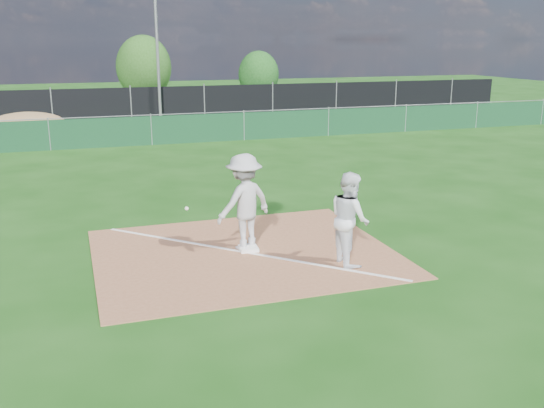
{
  "coord_description": "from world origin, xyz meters",
  "views": [
    {
      "loc": [
        -3.19,
        -10.36,
        4.26
      ],
      "look_at": [
        0.61,
        1.0,
        1.0
      ],
      "focal_mm": 40.0,
      "sensor_mm": 36.0,
      "label": 1
    }
  ],
  "objects_px": {
    "light_pole": "(157,45)",
    "runner": "(350,218)",
    "car_mid": "(132,100)",
    "tree_right": "(259,75)",
    "car_left": "(26,103)",
    "tree_mid": "(144,67)",
    "car_right": "(207,98)",
    "play_at_first": "(244,202)",
    "first_base": "(248,248)"
  },
  "relations": [
    {
      "from": "first_base",
      "to": "play_at_first",
      "type": "height_order",
      "value": "play_at_first"
    },
    {
      "from": "play_at_first",
      "to": "car_mid",
      "type": "height_order",
      "value": "play_at_first"
    },
    {
      "from": "car_left",
      "to": "tree_mid",
      "type": "xyz_separation_m",
      "value": [
        7.55,
        7.55,
        1.55
      ]
    },
    {
      "from": "light_pole",
      "to": "car_left",
      "type": "height_order",
      "value": "light_pole"
    },
    {
      "from": "light_pole",
      "to": "runner",
      "type": "relative_size",
      "value": 4.37
    },
    {
      "from": "car_mid",
      "to": "runner",
      "type": "bearing_deg",
      "value": -167.71
    },
    {
      "from": "car_right",
      "to": "tree_mid",
      "type": "relative_size",
      "value": 0.96
    },
    {
      "from": "runner",
      "to": "car_right",
      "type": "distance_m",
      "value": 28.43
    },
    {
      "from": "runner",
      "to": "car_left",
      "type": "relative_size",
      "value": 0.39
    },
    {
      "from": "car_right",
      "to": "runner",
      "type": "bearing_deg",
      "value": -171.03
    },
    {
      "from": "light_pole",
      "to": "car_left",
      "type": "relative_size",
      "value": 1.7
    },
    {
      "from": "light_pole",
      "to": "car_mid",
      "type": "height_order",
      "value": "light_pole"
    },
    {
      "from": "light_pole",
      "to": "play_at_first",
      "type": "bearing_deg",
      "value": -93.75
    },
    {
      "from": "play_at_first",
      "to": "tree_right",
      "type": "distance_m",
      "value": 32.98
    },
    {
      "from": "first_base",
      "to": "tree_right",
      "type": "bearing_deg",
      "value": 72.36
    },
    {
      "from": "light_pole",
      "to": "tree_mid",
      "type": "distance_m",
      "value": 11.65
    },
    {
      "from": "first_base",
      "to": "car_mid",
      "type": "height_order",
      "value": "car_mid"
    },
    {
      "from": "play_at_first",
      "to": "runner",
      "type": "xyz_separation_m",
      "value": [
        1.71,
        -1.45,
        -0.11
      ]
    },
    {
      "from": "first_base",
      "to": "runner",
      "type": "bearing_deg",
      "value": -37.23
    },
    {
      "from": "car_left",
      "to": "tree_right",
      "type": "relative_size",
      "value": 1.35
    },
    {
      "from": "car_right",
      "to": "play_at_first",
      "type": "bearing_deg",
      "value": -174.96
    },
    {
      "from": "light_pole",
      "to": "tree_mid",
      "type": "relative_size",
      "value": 1.74
    },
    {
      "from": "runner",
      "to": "tree_right",
      "type": "bearing_deg",
      "value": -12.69
    },
    {
      "from": "car_right",
      "to": "tree_right",
      "type": "bearing_deg",
      "value": -30.44
    },
    {
      "from": "first_base",
      "to": "runner",
      "type": "relative_size",
      "value": 0.2
    },
    {
      "from": "car_right",
      "to": "first_base",
      "type": "bearing_deg",
      "value": -174.83
    },
    {
      "from": "play_at_first",
      "to": "first_base",
      "type": "bearing_deg",
      "value": -80.64
    },
    {
      "from": "runner",
      "to": "car_right",
      "type": "bearing_deg",
      "value": -5.46
    },
    {
      "from": "tree_right",
      "to": "runner",
      "type": "bearing_deg",
      "value": -104.28
    },
    {
      "from": "light_pole",
      "to": "play_at_first",
      "type": "xyz_separation_m",
      "value": [
        -1.41,
        -21.44,
        -2.98
      ]
    },
    {
      "from": "car_mid",
      "to": "tree_right",
      "type": "distance_m",
      "value": 11.14
    },
    {
      "from": "car_left",
      "to": "car_right",
      "type": "relative_size",
      "value": 1.07
    },
    {
      "from": "first_base",
      "to": "runner",
      "type": "height_order",
      "value": "runner"
    },
    {
      "from": "first_base",
      "to": "car_mid",
      "type": "xyz_separation_m",
      "value": [
        0.34,
        26.18,
        0.66
      ]
    },
    {
      "from": "car_right",
      "to": "tree_mid",
      "type": "distance_m",
      "value": 7.16
    },
    {
      "from": "play_at_first",
      "to": "car_mid",
      "type": "relative_size",
      "value": 0.47
    },
    {
      "from": "first_base",
      "to": "tree_mid",
      "type": "xyz_separation_m",
      "value": [
        1.99,
        33.13,
        2.31
      ]
    },
    {
      "from": "car_mid",
      "to": "tree_right",
      "type": "bearing_deg",
      "value": -51.45
    },
    {
      "from": "light_pole",
      "to": "runner",
      "type": "distance_m",
      "value": 23.09
    },
    {
      "from": "car_left",
      "to": "tree_mid",
      "type": "height_order",
      "value": "tree_mid"
    },
    {
      "from": "car_left",
      "to": "light_pole",
      "type": "bearing_deg",
      "value": -104.35
    },
    {
      "from": "car_mid",
      "to": "tree_right",
      "type": "xyz_separation_m",
      "value": [
        9.7,
        5.38,
        1.08
      ]
    },
    {
      "from": "light_pole",
      "to": "tree_right",
      "type": "distance_m",
      "value": 13.38
    },
    {
      "from": "play_at_first",
      "to": "car_left",
      "type": "relative_size",
      "value": 0.43
    },
    {
      "from": "car_left",
      "to": "car_mid",
      "type": "xyz_separation_m",
      "value": [
        5.9,
        0.61,
        -0.1
      ]
    },
    {
      "from": "light_pole",
      "to": "first_base",
      "type": "distance_m",
      "value": 22.01
    },
    {
      "from": "light_pole",
      "to": "tree_mid",
      "type": "height_order",
      "value": "light_pole"
    },
    {
      "from": "car_left",
      "to": "car_mid",
      "type": "relative_size",
      "value": 1.1
    },
    {
      "from": "first_base",
      "to": "car_mid",
      "type": "relative_size",
      "value": 0.09
    },
    {
      "from": "tree_mid",
      "to": "play_at_first",
      "type": "bearing_deg",
      "value": -93.51
    }
  ]
}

